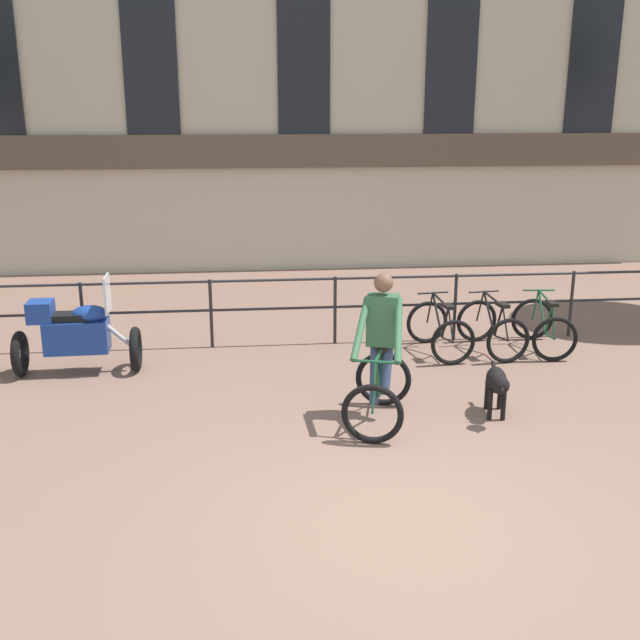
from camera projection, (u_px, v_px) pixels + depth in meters
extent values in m
plane|color=#7A5B4C|center=(407.00, 522.00, 6.57)|extent=(60.00, 60.00, 0.00)
cylinder|color=#232326|center=(83.00, 317.00, 11.02)|extent=(0.05, 0.05, 1.05)
cylinder|color=#232326|center=(211.00, 314.00, 11.21)|extent=(0.05, 0.05, 1.05)
cylinder|color=#232326|center=(335.00, 310.00, 11.40)|extent=(0.05, 0.05, 1.05)
cylinder|color=#232326|center=(455.00, 307.00, 11.59)|extent=(0.05, 0.05, 1.05)
cylinder|color=#232326|center=(571.00, 304.00, 11.77)|extent=(0.05, 0.05, 1.05)
cylinder|color=#232326|center=(335.00, 279.00, 11.26)|extent=(15.00, 0.04, 0.04)
cylinder|color=#232326|center=(335.00, 307.00, 11.38)|extent=(15.00, 0.04, 0.04)
cube|color=#BCB299|center=(303.00, 68.00, 15.91)|extent=(18.00, 0.60, 8.61)
cube|color=brown|center=(304.00, 151.00, 16.03)|extent=(17.10, 0.12, 0.70)
cube|color=black|center=(149.00, 44.00, 15.16)|extent=(1.10, 0.06, 4.82)
cube|color=black|center=(304.00, 46.00, 15.48)|extent=(1.10, 0.06, 4.82)
cube|color=black|center=(452.00, 47.00, 15.79)|extent=(1.10, 0.06, 4.82)
cube|color=black|center=(595.00, 48.00, 16.10)|extent=(1.10, 0.06, 4.82)
torus|color=black|center=(372.00, 414.00, 8.02)|extent=(0.67, 0.26, 0.68)
torus|color=black|center=(383.00, 379.00, 9.06)|extent=(0.67, 0.26, 0.68)
cylinder|color=#194C2D|center=(377.00, 379.00, 8.36)|extent=(0.18, 0.48, 0.60)
cylinder|color=#194C2D|center=(381.00, 372.00, 8.68)|extent=(0.10, 0.23, 0.52)
cylinder|color=#194C2D|center=(379.00, 355.00, 8.38)|extent=(0.23, 0.65, 0.10)
cylinder|color=#194C2D|center=(381.00, 387.00, 8.86)|extent=(0.16, 0.43, 0.08)
cylinder|color=#194C2D|center=(383.00, 364.00, 8.88)|extent=(0.10, 0.26, 0.47)
cylinder|color=#194C2D|center=(374.00, 388.00, 8.04)|extent=(0.09, 0.22, 0.54)
cylinder|color=#194C2D|center=(375.00, 362.00, 8.06)|extent=(0.47, 0.17, 0.03)
cube|color=black|center=(382.00, 347.00, 8.70)|extent=(0.18, 0.26, 0.05)
cube|color=#33603D|center=(383.00, 320.00, 8.61)|extent=(0.41, 0.31, 0.60)
sphere|color=brown|center=(384.00, 283.00, 8.48)|extent=(0.22, 0.22, 0.22)
cylinder|color=#33603D|center=(361.00, 328.00, 8.34)|extent=(0.34, 0.69, 0.60)
cylinder|color=#33603D|center=(398.00, 330.00, 8.26)|extent=(0.22, 0.71, 0.60)
cylinder|color=navy|center=(375.00, 374.00, 8.70)|extent=(0.17, 0.32, 0.69)
cylinder|color=navy|center=(387.00, 370.00, 8.66)|extent=(0.22, 0.32, 0.58)
ellipsoid|color=black|center=(496.00, 380.00, 8.76)|extent=(0.34, 0.57, 0.28)
cylinder|color=black|center=(499.00, 385.00, 8.55)|extent=(0.18, 0.18, 0.16)
sphere|color=black|center=(501.00, 385.00, 8.38)|extent=(0.20, 0.20, 0.20)
cone|color=black|center=(502.00, 389.00, 8.30)|extent=(0.13, 0.14, 0.11)
cylinder|color=black|center=(494.00, 366.00, 9.05)|extent=(0.09, 0.18, 0.10)
cylinder|color=black|center=(490.00, 404.00, 8.67)|extent=(0.06, 0.06, 0.38)
cylinder|color=black|center=(503.00, 405.00, 8.66)|extent=(0.06, 0.06, 0.38)
cylinder|color=black|center=(487.00, 394.00, 9.00)|extent=(0.06, 0.06, 0.38)
cylinder|color=black|center=(500.00, 394.00, 8.98)|extent=(0.06, 0.06, 0.38)
torus|color=black|center=(136.00, 349.00, 10.27)|extent=(0.14, 0.62, 0.62)
torus|color=black|center=(20.00, 354.00, 10.07)|extent=(0.14, 0.62, 0.62)
cube|color=navy|center=(77.00, 336.00, 10.11)|extent=(0.85, 0.43, 0.44)
ellipsoid|color=navy|center=(90.00, 314.00, 10.05)|extent=(0.49, 0.33, 0.24)
cube|color=black|center=(67.00, 317.00, 10.02)|extent=(0.57, 0.32, 0.10)
cylinder|color=#B2B2B7|center=(120.00, 337.00, 10.19)|extent=(0.43, 0.07, 0.41)
cube|color=silver|center=(107.00, 294.00, 10.01)|extent=(0.04, 0.44, 0.50)
cube|color=navy|center=(40.00, 311.00, 9.95)|extent=(0.33, 0.37, 0.28)
torus|color=black|center=(427.00, 322.00, 11.47)|extent=(0.66, 0.13, 0.66)
torus|color=black|center=(453.00, 343.00, 10.48)|extent=(0.66, 0.13, 0.66)
cylinder|color=black|center=(437.00, 315.00, 11.02)|extent=(0.08, 0.47, 0.58)
cylinder|color=black|center=(445.00, 323.00, 10.74)|extent=(0.06, 0.22, 0.51)
cylinder|color=black|center=(440.00, 300.00, 10.87)|extent=(0.10, 0.63, 0.10)
cylinder|color=black|center=(447.00, 340.00, 10.69)|extent=(0.07, 0.42, 0.07)
cylinder|color=black|center=(451.00, 325.00, 10.53)|extent=(0.05, 0.25, 0.46)
cylinder|color=black|center=(430.00, 308.00, 11.31)|extent=(0.05, 0.21, 0.52)
cylinder|color=black|center=(433.00, 293.00, 11.15)|extent=(0.48, 0.08, 0.03)
cube|color=black|center=(448.00, 306.00, 10.57)|extent=(0.15, 0.25, 0.05)
torus|color=black|center=(477.00, 321.00, 11.55)|extent=(0.66, 0.14, 0.66)
torus|color=black|center=(508.00, 341.00, 10.56)|extent=(0.66, 0.14, 0.66)
cylinder|color=black|center=(489.00, 313.00, 11.10)|extent=(0.09, 0.47, 0.58)
cylinder|color=black|center=(499.00, 321.00, 10.81)|extent=(0.06, 0.22, 0.51)
cylinder|color=black|center=(493.00, 299.00, 10.94)|extent=(0.11, 0.63, 0.10)
cylinder|color=black|center=(501.00, 338.00, 10.77)|extent=(0.08, 0.42, 0.07)
cylinder|color=black|center=(505.00, 323.00, 10.61)|extent=(0.05, 0.25, 0.46)
cylinder|color=black|center=(480.00, 306.00, 11.39)|extent=(0.05, 0.21, 0.52)
cylinder|color=black|center=(484.00, 292.00, 11.23)|extent=(0.48, 0.09, 0.03)
cube|color=black|center=(503.00, 305.00, 10.65)|extent=(0.15, 0.25, 0.05)
torus|color=black|center=(532.00, 319.00, 11.64)|extent=(0.66, 0.11, 0.66)
torus|color=black|center=(555.00, 339.00, 10.63)|extent=(0.66, 0.11, 0.66)
cylinder|color=#194C2D|center=(542.00, 312.00, 11.18)|extent=(0.07, 0.47, 0.58)
cylinder|color=#194C2D|center=(549.00, 320.00, 10.89)|extent=(0.05, 0.22, 0.51)
cylinder|color=#194C2D|center=(545.00, 297.00, 11.02)|extent=(0.08, 0.63, 0.10)
cylinder|color=#194C2D|center=(550.00, 337.00, 10.84)|extent=(0.06, 0.42, 0.07)
cylinder|color=#194C2D|center=(553.00, 322.00, 10.68)|extent=(0.04, 0.25, 0.46)
cylinder|color=#194C2D|center=(535.00, 305.00, 11.48)|extent=(0.04, 0.21, 0.52)
cylinder|color=#194C2D|center=(539.00, 290.00, 11.32)|extent=(0.48, 0.06, 0.03)
cube|color=black|center=(552.00, 304.00, 10.72)|extent=(0.14, 0.25, 0.05)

